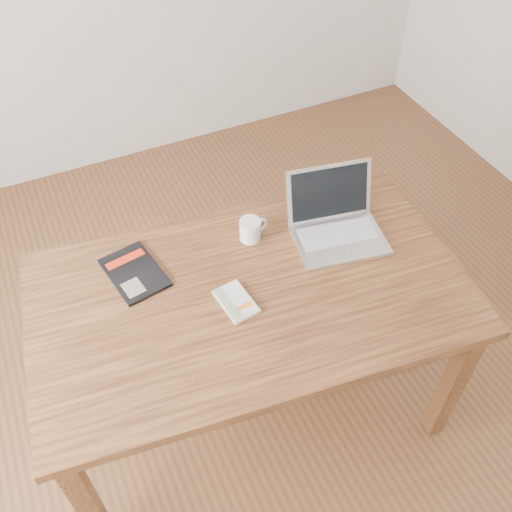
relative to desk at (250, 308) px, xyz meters
name	(u,v)px	position (x,y,z in m)	size (l,w,h in m)	color
room	(263,155)	(0.02, -0.04, 0.69)	(4.04, 4.04, 2.70)	#57351D
desk	(250,308)	(0.00, 0.00, 0.00)	(1.59, 1.02, 0.75)	#533019
white_guidebook	(236,302)	(-0.06, -0.02, 0.10)	(0.12, 0.17, 0.01)	beige
black_guidebook	(134,273)	(-0.34, 0.25, 0.10)	(0.21, 0.28, 0.01)	black
laptop	(336,223)	(0.41, 0.13, 0.14)	(0.38, 0.35, 0.23)	silver
coffee_mug	(251,229)	(0.11, 0.24, 0.13)	(0.12, 0.08, 0.09)	white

